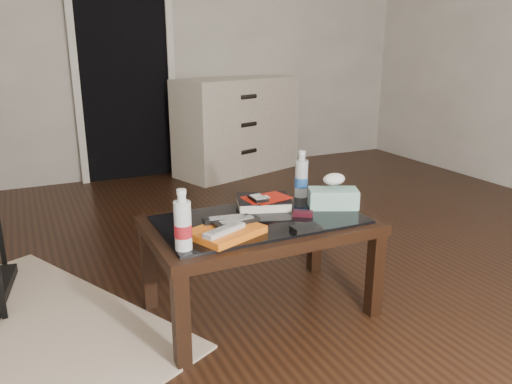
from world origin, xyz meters
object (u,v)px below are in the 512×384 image
(water_bottle_left, at_px, (183,220))
(dresser, at_px, (237,126))
(water_bottle_right, at_px, (301,174))
(tissue_box, at_px, (333,198))
(coffee_table, at_px, (260,232))
(textbook, at_px, (263,202))

(water_bottle_left, bearing_deg, dresser, 62.70)
(water_bottle_right, height_order, tissue_box, water_bottle_right)
(tissue_box, bearing_deg, dresser, 101.88)
(water_bottle_right, bearing_deg, water_bottle_left, -152.30)
(coffee_table, xyz_separation_m, dresser, (0.96, 2.47, 0.05))
(water_bottle_left, bearing_deg, tissue_box, 12.47)
(dresser, distance_m, water_bottle_right, 2.35)
(textbook, relative_size, water_bottle_right, 1.05)
(dresser, relative_size, water_bottle_left, 5.45)
(coffee_table, xyz_separation_m, water_bottle_left, (-0.41, -0.18, 0.18))
(dresser, bearing_deg, water_bottle_left, -135.45)
(coffee_table, height_order, dresser, dresser)
(tissue_box, bearing_deg, textbook, 178.39)
(water_bottle_left, relative_size, tissue_box, 1.03)
(dresser, height_order, water_bottle_left, dresser)
(textbook, height_order, tissue_box, tissue_box)
(dresser, relative_size, textbook, 5.18)
(water_bottle_left, relative_size, water_bottle_right, 1.00)
(dresser, distance_m, water_bottle_left, 2.99)
(textbook, xyz_separation_m, tissue_box, (0.30, -0.15, 0.02))
(water_bottle_right, relative_size, tissue_box, 1.03)
(textbook, bearing_deg, dresser, 88.26)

